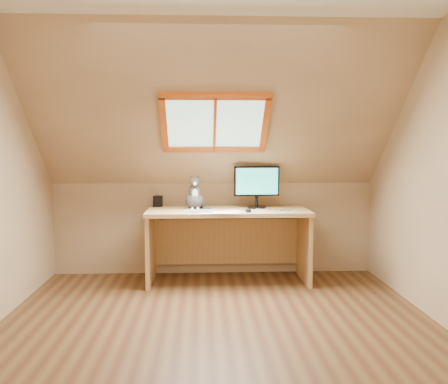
{
  "coord_description": "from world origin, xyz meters",
  "views": [
    {
      "loc": [
        -0.12,
        -3.72,
        1.39
      ],
      "look_at": [
        0.09,
        1.0,
        0.97
      ],
      "focal_mm": 40.0,
      "sensor_mm": 36.0,
      "label": 1
    }
  ],
  "objects": [
    {
      "name": "papers",
      "position": [
        0.07,
        1.12,
        0.76
      ],
      "size": [
        0.35,
        0.3,
        0.01
      ],
      "color": "white",
      "rests_on": "desk"
    },
    {
      "name": "desk",
      "position": [
        0.14,
        1.45,
        0.53
      ],
      "size": [
        1.66,
        0.73,
        0.76
      ],
      "color": "tan",
      "rests_on": "ground"
    },
    {
      "name": "mouse",
      "position": [
        0.33,
        1.14,
        0.77
      ],
      "size": [
        0.07,
        0.11,
        0.03
      ],
      "primitive_type": "ellipsoid",
      "rotation": [
        0.0,
        0.0,
        -0.06
      ],
      "color": "black",
      "rests_on": "desk"
    },
    {
      "name": "monitor",
      "position": [
        0.45,
        1.47,
        1.01
      ],
      "size": [
        0.48,
        0.2,
        0.44
      ],
      "color": "black",
      "rests_on": "desk"
    },
    {
      "name": "cables",
      "position": [
        0.57,
        1.26,
        0.76
      ],
      "size": [
        0.51,
        0.26,
        0.01
      ],
      "color": "silver",
      "rests_on": "desk"
    },
    {
      "name": "desk_speaker",
      "position": [
        -0.6,
        1.63,
        0.82
      ],
      "size": [
        0.1,
        0.1,
        0.12
      ],
      "primitive_type": "cube",
      "rotation": [
        0.0,
        0.0,
        -0.26
      ],
      "color": "black",
      "rests_on": "desk"
    },
    {
      "name": "cat",
      "position": [
        -0.2,
        1.41,
        0.88
      ],
      "size": [
        0.21,
        0.25,
        0.36
      ],
      "color": "#433E3B",
      "rests_on": "desk"
    },
    {
      "name": "ground",
      "position": [
        0.0,
        0.0,
        0.0
      ],
      "size": [
        3.5,
        3.5,
        0.0
      ],
      "primitive_type": "plane",
      "color": "brown",
      "rests_on": "ground"
    },
    {
      "name": "graphics_tablet",
      "position": [
        -0.15,
        1.22,
        0.76
      ],
      "size": [
        0.31,
        0.24,
        0.01
      ],
      "primitive_type": "cube",
      "rotation": [
        0.0,
        0.0,
        -0.11
      ],
      "color": "#B2B2B7",
      "rests_on": "desk"
    },
    {
      "name": "room_shell",
      "position": [
        0.0,
        -0.09,
        1.43
      ],
      "size": [
        3.52,
        3.52,
        2.41
      ],
      "color": "tan",
      "rests_on": "ground"
    }
  ]
}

